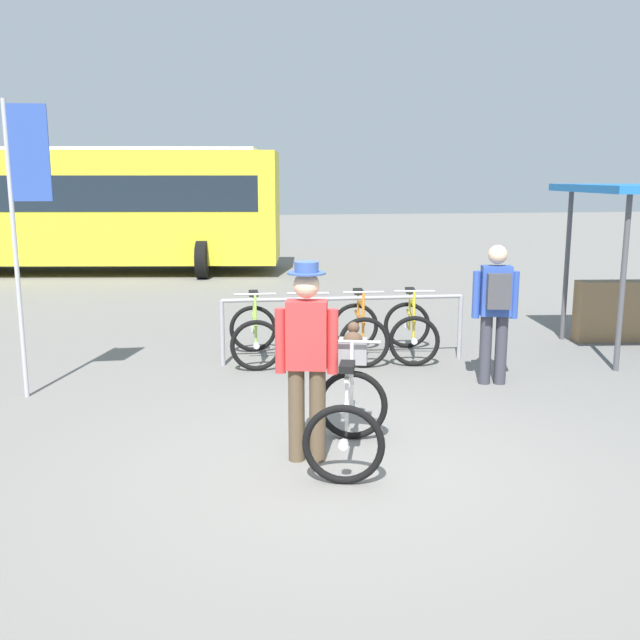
{
  "coord_description": "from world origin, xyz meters",
  "views": [
    {
      "loc": [
        -1.11,
        -5.67,
        2.42
      ],
      "look_at": [
        0.05,
        1.36,
        1.0
      ],
      "focal_mm": 40.84,
      "sensor_mm": 36.0,
      "label": 1
    }
  ],
  "objects_px": {
    "racked_bike_lime": "(255,334)",
    "person_with_featured_bike": "(307,354)",
    "racked_bike_orange": "(359,331)",
    "bus_distant": "(78,203)",
    "racked_bike_yellow": "(410,330)",
    "banner_flag": "(24,194)",
    "pedestrian_with_backpack": "(496,306)",
    "racked_bike_white": "(308,333)",
    "featured_bicycle": "(349,401)"
  },
  "relations": [
    {
      "from": "racked_bike_lime",
      "to": "person_with_featured_bike",
      "type": "xyz_separation_m",
      "value": [
        0.18,
        -3.5,
        0.58
      ]
    },
    {
      "from": "racked_bike_orange",
      "to": "bus_distant",
      "type": "bearing_deg",
      "value": 117.22
    },
    {
      "from": "racked_bike_lime",
      "to": "bus_distant",
      "type": "distance_m",
      "value": 10.55
    },
    {
      "from": "bus_distant",
      "to": "racked_bike_yellow",
      "type": "bearing_deg",
      "value": -59.74
    },
    {
      "from": "banner_flag",
      "to": "person_with_featured_bike",
      "type": "bearing_deg",
      "value": -41.0
    },
    {
      "from": "racked_bike_orange",
      "to": "racked_bike_yellow",
      "type": "relative_size",
      "value": 0.95
    },
    {
      "from": "racked_bike_orange",
      "to": "pedestrian_with_backpack",
      "type": "height_order",
      "value": "pedestrian_with_backpack"
    },
    {
      "from": "racked_bike_yellow",
      "to": "racked_bike_orange",
      "type": "bearing_deg",
      "value": 177.45
    },
    {
      "from": "racked_bike_yellow",
      "to": "racked_bike_white",
      "type": "bearing_deg",
      "value": 177.45
    },
    {
      "from": "racked_bike_yellow",
      "to": "banner_flag",
      "type": "relative_size",
      "value": 0.37
    },
    {
      "from": "featured_bicycle",
      "to": "bus_distant",
      "type": "distance_m",
      "value": 13.94
    },
    {
      "from": "featured_bicycle",
      "to": "banner_flag",
      "type": "distance_m",
      "value": 4.19
    },
    {
      "from": "racked_bike_yellow",
      "to": "pedestrian_with_backpack",
      "type": "distance_m",
      "value": 1.66
    },
    {
      "from": "racked_bike_yellow",
      "to": "person_with_featured_bike",
      "type": "xyz_separation_m",
      "value": [
        -1.91,
        -3.41,
        0.58
      ]
    },
    {
      "from": "racked_bike_white",
      "to": "bus_distant",
      "type": "distance_m",
      "value": 10.84
    },
    {
      "from": "racked_bike_orange",
      "to": "banner_flag",
      "type": "relative_size",
      "value": 0.36
    },
    {
      "from": "racked_bike_orange",
      "to": "banner_flag",
      "type": "height_order",
      "value": "banner_flag"
    },
    {
      "from": "pedestrian_with_backpack",
      "to": "racked_bike_orange",
      "type": "bearing_deg",
      "value": 130.97
    },
    {
      "from": "racked_bike_white",
      "to": "banner_flag",
      "type": "relative_size",
      "value": 0.36
    },
    {
      "from": "racked_bike_lime",
      "to": "racked_bike_orange",
      "type": "relative_size",
      "value": 0.99
    },
    {
      "from": "racked_bike_orange",
      "to": "featured_bicycle",
      "type": "relative_size",
      "value": 0.91
    },
    {
      "from": "person_with_featured_bike",
      "to": "pedestrian_with_backpack",
      "type": "height_order",
      "value": "person_with_featured_bike"
    },
    {
      "from": "banner_flag",
      "to": "racked_bike_orange",
      "type": "bearing_deg",
      "value": 15.89
    },
    {
      "from": "featured_bicycle",
      "to": "banner_flag",
      "type": "relative_size",
      "value": 0.39
    },
    {
      "from": "racked_bike_white",
      "to": "banner_flag",
      "type": "height_order",
      "value": "banner_flag"
    },
    {
      "from": "bus_distant",
      "to": "racked_bike_orange",
      "type": "bearing_deg",
      "value": -62.78
    },
    {
      "from": "racked_bike_lime",
      "to": "person_with_featured_bike",
      "type": "distance_m",
      "value": 3.55
    },
    {
      "from": "racked_bike_white",
      "to": "racked_bike_yellow",
      "type": "bearing_deg",
      "value": -2.55
    },
    {
      "from": "pedestrian_with_backpack",
      "to": "bus_distant",
      "type": "bearing_deg",
      "value": 119.27
    },
    {
      "from": "pedestrian_with_backpack",
      "to": "bus_distant",
      "type": "height_order",
      "value": "bus_distant"
    },
    {
      "from": "racked_bike_lime",
      "to": "racked_bike_orange",
      "type": "bearing_deg",
      "value": -2.55
    },
    {
      "from": "racked_bike_lime",
      "to": "pedestrian_with_backpack",
      "type": "distance_m",
      "value": 3.14
    },
    {
      "from": "racked_bike_white",
      "to": "racked_bike_orange",
      "type": "height_order",
      "value": "same"
    },
    {
      "from": "bus_distant",
      "to": "racked_bike_white",
      "type": "bearing_deg",
      "value": -66.02
    },
    {
      "from": "racked_bike_white",
      "to": "banner_flag",
      "type": "xyz_separation_m",
      "value": [
        -3.2,
        -1.14,
        1.86
      ]
    },
    {
      "from": "racked_bike_white",
      "to": "featured_bicycle",
      "type": "distance_m",
      "value": 3.4
    },
    {
      "from": "racked_bike_lime",
      "to": "featured_bicycle",
      "type": "bearing_deg",
      "value": -80.57
    },
    {
      "from": "featured_bicycle",
      "to": "pedestrian_with_backpack",
      "type": "height_order",
      "value": "pedestrian_with_backpack"
    },
    {
      "from": "racked_bike_white",
      "to": "banner_flag",
      "type": "bearing_deg",
      "value": -160.37
    },
    {
      "from": "featured_bicycle",
      "to": "bus_distant",
      "type": "bearing_deg",
      "value": 107.78
    },
    {
      "from": "racked_bike_white",
      "to": "bus_distant",
      "type": "height_order",
      "value": "bus_distant"
    },
    {
      "from": "featured_bicycle",
      "to": "pedestrian_with_backpack",
      "type": "xyz_separation_m",
      "value": [
        2.11,
        1.89,
        0.45
      ]
    },
    {
      "from": "racked_bike_lime",
      "to": "banner_flag",
      "type": "xyz_separation_m",
      "value": [
        -2.5,
        -1.17,
        1.86
      ]
    },
    {
      "from": "racked_bike_lime",
      "to": "racked_bike_white",
      "type": "bearing_deg",
      "value": -2.55
    },
    {
      "from": "person_with_featured_bike",
      "to": "bus_distant",
      "type": "xyz_separation_m",
      "value": [
        -3.86,
        13.29,
        0.79
      ]
    },
    {
      "from": "racked_bike_white",
      "to": "person_with_featured_bike",
      "type": "height_order",
      "value": "person_with_featured_bike"
    },
    {
      "from": "racked_bike_orange",
      "to": "featured_bicycle",
      "type": "xyz_separation_m",
      "value": [
        -0.83,
        -3.36,
        0.12
      ]
    },
    {
      "from": "person_with_featured_bike",
      "to": "banner_flag",
      "type": "distance_m",
      "value": 3.78
    },
    {
      "from": "racked_bike_lime",
      "to": "racked_bike_yellow",
      "type": "xyz_separation_m",
      "value": [
        2.1,
        -0.09,
        0.0
      ]
    },
    {
      "from": "racked_bike_white",
      "to": "pedestrian_with_backpack",
      "type": "bearing_deg",
      "value": -37.25
    }
  ]
}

